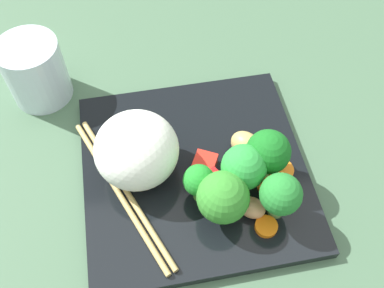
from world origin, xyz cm
name	(u,v)px	position (x,y,z in cm)	size (l,w,h in cm)	color
ground_plane	(194,178)	(0.00, 0.00, -1.00)	(110.00, 110.00, 2.00)	#426348
square_plate	(194,171)	(0.00, 0.00, 0.61)	(24.27, 24.27, 1.22)	black
rice_mound	(137,150)	(0.64, 5.93, 5.02)	(8.78, 8.75, 7.61)	white
broccoli_floret_0	(244,168)	(-2.97, -4.53, 5.22)	(4.64, 4.64, 6.57)	#609E38
broccoli_floret_1	(268,153)	(-1.69, -7.23, 5.48)	(4.59, 4.59, 6.90)	#5F9E42
broccoli_floret_2	(223,198)	(-5.72, -2.00, 4.72)	(5.20, 5.20, 6.28)	#6CB248
broccoli_floret_3	(280,195)	(-6.42, -7.42, 5.23)	(4.14, 4.14, 6.40)	#67A454
broccoli_floret_4	(201,181)	(-3.28, -0.26, 4.10)	(3.26, 3.26, 4.67)	#549D38
carrot_slice_0	(280,171)	(-1.76, -9.15, 1.59)	(2.88, 2.88, 0.74)	orange
carrot_slice_1	(271,186)	(-3.45, -7.71, 1.53)	(2.78, 2.78, 0.63)	orange
carrot_slice_2	(266,227)	(-7.87, -6.24, 1.52)	(2.30, 2.30, 0.59)	orange
pepper_chunk_0	(214,182)	(-2.58, -1.75, 2.19)	(2.21, 1.79, 1.95)	red
pepper_chunk_1	(204,160)	(0.46, -1.13, 1.93)	(2.37, 2.38, 1.43)	red
chicken_piece_0	(246,145)	(1.26, -5.91, 2.69)	(3.81, 2.78, 2.95)	tan
chicken_piece_1	(252,208)	(-5.91, -5.08, 2.13)	(2.88, 2.22, 1.82)	tan
chopstick_pair	(122,191)	(-2.05, 7.99, 1.52)	(19.25, 10.10, 0.60)	tan
drinking_glass	(35,71)	(14.15, 17.45, 4.00)	(7.29, 7.29, 8.00)	silver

